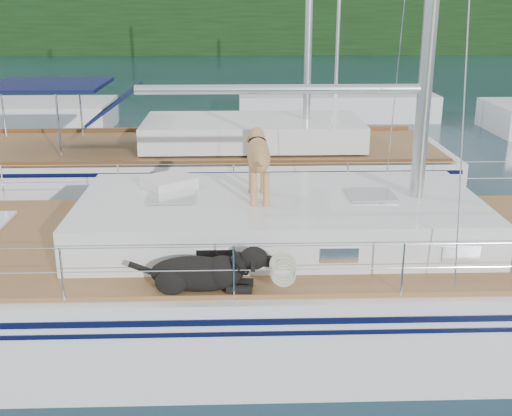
{
  "coord_description": "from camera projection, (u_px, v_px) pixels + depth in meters",
  "views": [
    {
      "loc": [
        0.23,
        -7.97,
        4.28
      ],
      "look_at": [
        0.5,
        0.2,
        1.6
      ],
      "focal_mm": 45.0,
      "sensor_mm": 36.0,
      "label": 1
    }
  ],
  "objects": [
    {
      "name": "bg_boat_center",
      "position": [
        335.0,
        105.0,
        24.08
      ],
      "size": [
        7.2,
        3.0,
        11.65
      ],
      "color": "white",
      "rests_on": "ground"
    },
    {
      "name": "shore_bank",
      "position": [
        231.0,
        45.0,
        52.59
      ],
      "size": [
        92.0,
        1.0,
        1.2
      ],
      "primitive_type": "cube",
      "color": "#595147",
      "rests_on": "ground"
    },
    {
      "name": "ground",
      "position": [
        221.0,
        322.0,
        8.9
      ],
      "size": [
        120.0,
        120.0,
        0.0
      ],
      "primitive_type": "plane",
      "color": "black",
      "rests_on": "ground"
    },
    {
      "name": "tree_line",
      "position": [
        231.0,
        15.0,
        50.7
      ],
      "size": [
        90.0,
        3.0,
        6.0
      ],
      "primitive_type": "cube",
      "color": "black",
      "rests_on": "ground"
    },
    {
      "name": "neighbor_sailboat",
      "position": [
        205.0,
        168.0,
        14.51
      ],
      "size": [
        11.0,
        3.5,
        13.3
      ],
      "color": "white",
      "rests_on": "ground"
    },
    {
      "name": "main_sailboat",
      "position": [
        226.0,
        278.0,
        8.69
      ],
      "size": [
        12.0,
        3.8,
        14.01
      ],
      "color": "white",
      "rests_on": "ground"
    }
  ]
}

